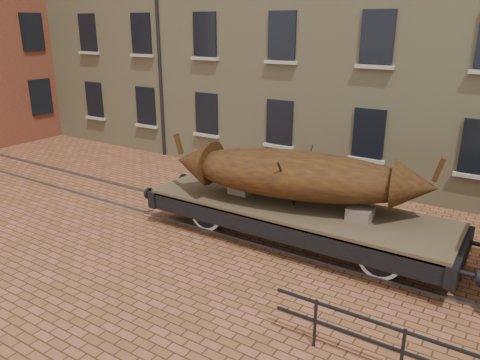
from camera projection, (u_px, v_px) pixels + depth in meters
The scene contains 4 objects.
ground at pixel (273, 236), 13.47m from camera, with size 90.00×90.00×0.00m, color brown.
rail_track at pixel (273, 235), 13.46m from camera, with size 30.00×1.52×0.06m.
flatcar_wagon at pixel (296, 213), 12.82m from camera, with size 9.46×2.56×1.43m.
iron_boat at pixel (295, 174), 12.50m from camera, with size 7.20×3.22×1.70m.
Camera 1 is at (5.84, -10.80, 5.83)m, focal length 35.00 mm.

